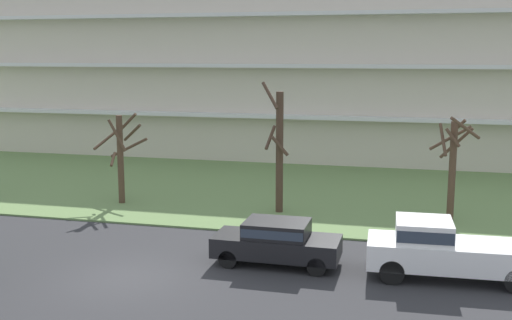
# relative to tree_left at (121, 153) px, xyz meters

# --- Properties ---
(ground) EXTENTS (160.00, 160.00, 0.00)m
(ground) POSITION_rel_tree_left_xyz_m (4.76, -9.41, -2.51)
(ground) COLOR #2D2D30
(grass_lawn_strip) EXTENTS (80.00, 16.00, 0.08)m
(grass_lawn_strip) POSITION_rel_tree_left_xyz_m (4.76, 4.59, -2.47)
(grass_lawn_strip) COLOR #66844C
(grass_lawn_strip) RESTS_ON ground
(apartment_building) EXTENTS (50.47, 14.78, 13.01)m
(apartment_building) POSITION_rel_tree_left_xyz_m (4.76, 19.50, 4.00)
(apartment_building) COLOR beige
(apartment_building) RESTS_ON ground
(tree_left) EXTENTS (2.31, 1.76, 4.48)m
(tree_left) POSITION_rel_tree_left_xyz_m (0.00, 0.00, 0.00)
(tree_left) COLOR #4C3828
(tree_left) RESTS_ON ground
(tree_center) EXTENTS (1.36, 1.47, 6.06)m
(tree_center) POSITION_rel_tree_left_xyz_m (7.84, 0.00, 0.47)
(tree_center) COLOR #423023
(tree_center) RESTS_ON ground
(tree_right) EXTENTS (2.07, 2.11, 4.75)m
(tree_right) POSITION_rel_tree_left_xyz_m (15.45, 0.35, 0.17)
(tree_right) COLOR #4C3828
(tree_right) RESTS_ON ground
(sedan_black_near_left) EXTENTS (4.41, 1.83, 1.57)m
(sedan_black_near_left) POSITION_rel_tree_left_xyz_m (9.25, -6.91, -1.64)
(sedan_black_near_left) COLOR black
(sedan_black_near_left) RESTS_ON ground
(pickup_white_center_right) EXTENTS (5.47, 2.20, 1.95)m
(pickup_white_center_right) POSITION_rel_tree_left_xyz_m (14.85, -6.92, -1.49)
(pickup_white_center_right) COLOR white
(pickup_white_center_right) RESTS_ON ground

